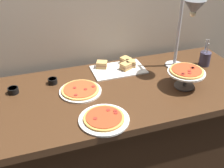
% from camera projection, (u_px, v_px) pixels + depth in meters
% --- Properties ---
extents(ground_plane, '(8.00, 8.00, 0.00)m').
position_uv_depth(ground_plane, '(122.00, 165.00, 2.28)').
color(ground_plane, '#4C443D').
extents(back_wall, '(4.40, 0.04, 2.40)m').
position_uv_depth(back_wall, '(102.00, 5.00, 2.06)').
color(back_wall, tan).
rests_on(back_wall, ground_plane).
extents(buffet_table, '(1.90, 0.84, 0.76)m').
position_uv_depth(buffet_table, '(123.00, 130.00, 2.08)').
color(buffet_table, '#422816').
rests_on(buffet_table, ground_plane).
extents(heat_lamp, '(0.15, 0.29, 0.56)m').
position_uv_depth(heat_lamp, '(190.00, 16.00, 1.85)').
color(heat_lamp, '#B7BABF').
rests_on(heat_lamp, buffet_table).
extents(pizza_plate_front, '(0.30, 0.30, 0.03)m').
position_uv_depth(pizza_plate_front, '(104.00, 119.00, 1.58)').
color(pizza_plate_front, white).
rests_on(pizza_plate_front, buffet_table).
extents(pizza_plate_center, '(0.28, 0.28, 0.03)m').
position_uv_depth(pizza_plate_center, '(80.00, 90.00, 1.84)').
color(pizza_plate_center, white).
rests_on(pizza_plate_center, buffet_table).
extents(pizza_plate_raised_stand, '(0.25, 0.25, 0.14)m').
position_uv_depth(pizza_plate_raised_stand, '(186.00, 73.00, 1.85)').
color(pizza_plate_raised_stand, '#595B60').
rests_on(pizza_plate_raised_stand, buffet_table).
extents(sandwich_platter, '(0.40, 0.24, 0.06)m').
position_uv_depth(sandwich_platter, '(119.00, 67.00, 2.11)').
color(sandwich_platter, white).
rests_on(sandwich_platter, buffet_table).
extents(sauce_cup_near, '(0.07, 0.07, 0.04)m').
position_uv_depth(sauce_cup_near, '(53.00, 81.00, 1.93)').
color(sauce_cup_near, black).
rests_on(sauce_cup_near, buffet_table).
extents(sauce_cup_far, '(0.07, 0.07, 0.04)m').
position_uv_depth(sauce_cup_far, '(13.00, 90.00, 1.82)').
color(sauce_cup_far, black).
rests_on(sauce_cup_far, buffet_table).
extents(utensil_holder, '(0.08, 0.08, 0.21)m').
position_uv_depth(utensil_holder, '(205.00, 58.00, 2.15)').
color(utensil_holder, '#383347').
rests_on(utensil_holder, buffet_table).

